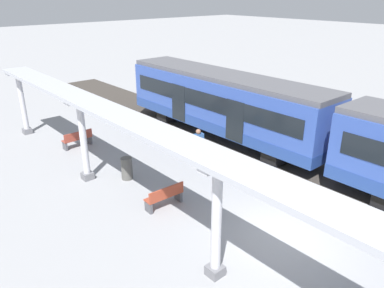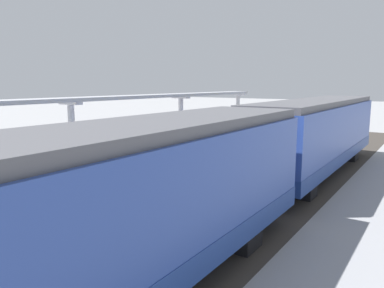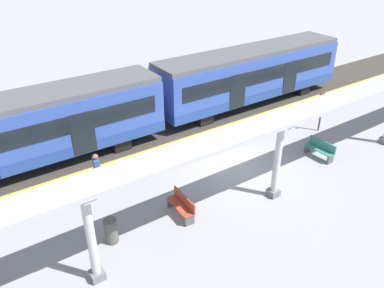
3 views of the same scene
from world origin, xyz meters
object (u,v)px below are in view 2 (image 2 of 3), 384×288
Objects in this scene: canopy_pillar_second at (181,125)px; train_far_carriage at (99,224)px; canopy_pillar_nearest at (238,116)px; trash_bin at (189,152)px; bench_near_end at (153,161)px; train_near_carriage at (317,135)px; canopy_pillar_third at (73,143)px; passenger_waiting_near_edge at (234,149)px; bench_mid_platform at (229,142)px.

train_far_carriage is at bearing 120.56° from canopy_pillar_second.
canopy_pillar_nearest reaches higher than trash_bin.
bench_near_end is at bearing -54.36° from train_far_carriage.
train_near_carriage is 13.32m from train_far_carriage.
canopy_pillar_second reaches higher than bench_near_end.
train_near_carriage is at bearing -136.13° from canopy_pillar_third.
canopy_pillar_third is 7.41m from passenger_waiting_near_edge.
trash_bin is (-0.01, 4.68, 0.04)m from bench_mid_platform.
train_near_carriage is 7.93m from bench_near_end.
passenger_waiting_near_edge reaches higher than bench_mid_platform.
bench_near_end is at bearing -106.53° from canopy_pillar_third.
canopy_pillar_third is at bearing -35.63° from train_far_carriage.
bench_near_end is (-1.13, -3.81, -1.32)m from canopy_pillar_third.
bench_mid_platform is (-0.15, -7.54, 0.00)m from bench_near_end.
canopy_pillar_third is 2.03× the size of passenger_waiting_near_edge.
bench_near_end is (-1.13, 11.28, -1.32)m from canopy_pillar_nearest.
canopy_pillar_second is 2.03× the size of passenger_waiting_near_edge.
bench_mid_platform is at bearing -91.14° from bench_near_end.
canopy_pillar_nearest is 7.33m from canopy_pillar_second.
trash_bin is at bearing -93.21° from bench_near_end.
canopy_pillar_third is at bearing 51.82° from passenger_waiting_near_edge.
train_near_carriage is 8.41× the size of bench_near_end.
canopy_pillar_nearest is (7.94, -20.78, -0.07)m from train_far_carriage.
train_far_carriage is at bearing 110.91° from canopy_pillar_nearest.
canopy_pillar_third is (7.94, -5.69, -0.07)m from train_far_carriage.
canopy_pillar_nearest is 8.61m from trash_bin.
trash_bin is at bearing 90.13° from bench_mid_platform.
bench_mid_platform is at bearing -96.44° from canopy_pillar_third.
train_near_carriage is at bearing -171.79° from trash_bin.
train_near_carriage is 8.46× the size of bench_mid_platform.
train_near_carriage is 7.94m from canopy_pillar_second.
bench_mid_platform is at bearing -59.46° from passenger_waiting_near_edge.
passenger_waiting_near_edge is at bearing 28.51° from train_near_carriage.
canopy_pillar_nearest is at bearing -81.28° from trash_bin.
canopy_pillar_second and canopy_pillar_third have the same top height.
bench_mid_platform is 0.88× the size of passenger_waiting_near_edge.
canopy_pillar_second is 3.63× the size of trash_bin.
passenger_waiting_near_edge is (-4.56, -5.80, -0.69)m from canopy_pillar_third.
train_near_carriage is at bearing 150.82° from bench_mid_platform.
trash_bin is (-1.29, 8.41, -1.29)m from canopy_pillar_nearest.
canopy_pillar_nearest is at bearing -71.08° from bench_mid_platform.
canopy_pillar_second is (7.94, -13.45, -0.07)m from train_far_carriage.
bench_mid_platform is at bearing -29.18° from train_near_carriage.
canopy_pillar_second is 5.01m from passenger_waiting_near_edge.
bench_mid_platform is (-1.28, -3.59, -1.32)m from canopy_pillar_second.
train_far_carriage is 14.11m from trash_bin.
canopy_pillar_third reaches higher than bench_mid_platform.
bench_near_end is 7.55m from bench_mid_platform.
train_far_carriage reaches higher than bench_mid_platform.
train_far_carriage is at bearing 106.40° from passenger_waiting_near_edge.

